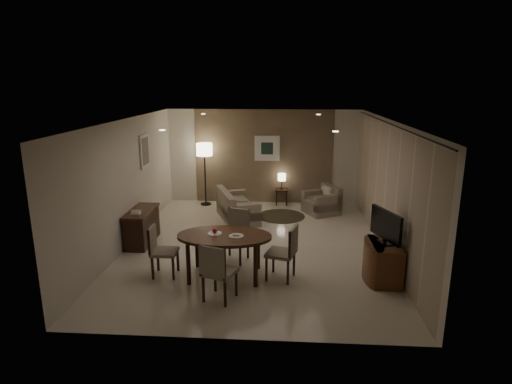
# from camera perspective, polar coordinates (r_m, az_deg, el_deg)

# --- Properties ---
(room_shell) EXTENTS (5.50, 7.00, 2.70)m
(room_shell) POSITION_cam_1_polar(r_m,az_deg,el_deg) (9.34, 0.08, 1.50)
(room_shell) COLOR beige
(room_shell) RESTS_ON ground
(taupe_accent) EXTENTS (3.96, 0.03, 2.70)m
(taupe_accent) POSITION_cam_1_polar(r_m,az_deg,el_deg) (12.36, 1.02, 4.72)
(taupe_accent) COLOR #78654B
(taupe_accent) RESTS_ON wall_back
(curtain_wall) EXTENTS (0.08, 6.70, 2.58)m
(curtain_wall) POSITION_cam_1_polar(r_m,az_deg,el_deg) (9.18, 16.86, 0.43)
(curtain_wall) COLOR #BCA892
(curtain_wall) RESTS_ON wall_right
(curtain_rod) EXTENTS (0.03, 6.80, 0.03)m
(curtain_rod) POSITION_cam_1_polar(r_m,az_deg,el_deg) (8.96, 17.48, 8.65)
(curtain_rod) COLOR black
(curtain_rod) RESTS_ON wall_right
(art_back_frame) EXTENTS (0.72, 0.03, 0.72)m
(art_back_frame) POSITION_cam_1_polar(r_m,az_deg,el_deg) (12.29, 1.49, 5.84)
(art_back_frame) COLOR silver
(art_back_frame) RESTS_ON wall_back
(art_back_canvas) EXTENTS (0.34, 0.01, 0.34)m
(art_back_canvas) POSITION_cam_1_polar(r_m,az_deg,el_deg) (12.27, 1.49, 5.83)
(art_back_canvas) COLOR #192E26
(art_back_canvas) RESTS_ON wall_back
(art_left_frame) EXTENTS (0.03, 0.60, 0.80)m
(art_left_frame) POSITION_cam_1_polar(r_m,az_deg,el_deg) (10.54, -14.61, 5.30)
(art_left_frame) COLOR silver
(art_left_frame) RESTS_ON wall_left
(art_left_canvas) EXTENTS (0.01, 0.46, 0.64)m
(art_left_canvas) POSITION_cam_1_polar(r_m,az_deg,el_deg) (10.54, -14.53, 5.30)
(art_left_canvas) COLOR gray
(art_left_canvas) RESTS_ON wall_left
(downlight_nl) EXTENTS (0.10, 0.10, 0.01)m
(downlight_nl) POSITION_cam_1_polar(r_m,az_deg,el_deg) (7.20, -12.40, 8.05)
(downlight_nl) COLOR white
(downlight_nl) RESTS_ON ceiling
(downlight_nr) EXTENTS (0.10, 0.10, 0.01)m
(downlight_nr) POSITION_cam_1_polar(r_m,az_deg,el_deg) (6.97, 10.55, 7.94)
(downlight_nr) COLOR white
(downlight_nr) RESTS_ON ceiling
(downlight_fl) EXTENTS (0.10, 0.10, 0.01)m
(downlight_fl) POSITION_cam_1_polar(r_m,az_deg,el_deg) (10.69, -7.04, 10.29)
(downlight_fl) COLOR white
(downlight_fl) RESTS_ON ceiling
(downlight_fr) EXTENTS (0.10, 0.10, 0.01)m
(downlight_fr) POSITION_cam_1_polar(r_m,az_deg,el_deg) (10.54, 8.34, 10.18)
(downlight_fr) COLOR white
(downlight_fr) RESTS_ON ceiling
(console_desk) EXTENTS (0.48, 1.20, 0.75)m
(console_desk) POSITION_cam_1_polar(r_m,az_deg,el_deg) (9.71, -14.95, -4.48)
(console_desk) COLOR #4C2B18
(console_desk) RESTS_ON floor
(telephone) EXTENTS (0.20, 0.14, 0.09)m
(telephone) POSITION_cam_1_polar(r_m,az_deg,el_deg) (9.31, -15.70, -2.60)
(telephone) COLOR white
(telephone) RESTS_ON console_desk
(tv_cabinet) EXTENTS (0.48, 0.90, 0.70)m
(tv_cabinet) POSITION_cam_1_polar(r_m,az_deg,el_deg) (8.03, 16.72, -8.89)
(tv_cabinet) COLOR brown
(tv_cabinet) RESTS_ON floor
(flat_tv) EXTENTS (0.36, 0.85, 0.60)m
(flat_tv) POSITION_cam_1_polar(r_m,az_deg,el_deg) (7.79, 16.93, -4.36)
(flat_tv) COLOR black
(flat_tv) RESTS_ON tv_cabinet
(dining_table) EXTENTS (1.70, 1.06, 0.80)m
(dining_table) POSITION_cam_1_polar(r_m,az_deg,el_deg) (7.83, -4.19, -8.49)
(dining_table) COLOR #4C2B18
(dining_table) RESTS_ON floor
(chair_near) EXTENTS (0.61, 0.61, 0.99)m
(chair_near) POSITION_cam_1_polar(r_m,az_deg,el_deg) (7.03, -4.86, -10.44)
(chair_near) COLOR gray
(chair_near) RESTS_ON floor
(chair_far) EXTENTS (0.61, 0.61, 1.01)m
(chair_far) POSITION_cam_1_polar(r_m,az_deg,el_deg) (8.45, -2.88, -5.94)
(chair_far) COLOR gray
(chair_far) RESTS_ON floor
(chair_left) EXTENTS (0.47, 0.47, 0.93)m
(chair_left) POSITION_cam_1_polar(r_m,az_deg,el_deg) (8.00, -12.07, -7.73)
(chair_left) COLOR gray
(chair_left) RESTS_ON floor
(chair_right) EXTENTS (0.60, 0.60, 0.99)m
(chair_right) POSITION_cam_1_polar(r_m,az_deg,el_deg) (7.72, 3.30, -8.06)
(chair_right) COLOR gray
(chair_right) RESTS_ON floor
(plate_a) EXTENTS (0.26, 0.26, 0.02)m
(plate_a) POSITION_cam_1_polar(r_m,az_deg,el_deg) (7.76, -5.52, -5.53)
(plate_a) COLOR white
(plate_a) RESTS_ON dining_table
(plate_b) EXTENTS (0.26, 0.26, 0.02)m
(plate_b) POSITION_cam_1_polar(r_m,az_deg,el_deg) (7.61, -2.65, -5.88)
(plate_b) COLOR white
(plate_b) RESTS_ON dining_table
(fruit_apple) EXTENTS (0.09, 0.09, 0.09)m
(fruit_apple) POSITION_cam_1_polar(r_m,az_deg,el_deg) (7.74, -5.53, -5.16)
(fruit_apple) COLOR #A7132C
(fruit_apple) RESTS_ON plate_a
(napkin) EXTENTS (0.12, 0.08, 0.03)m
(napkin) POSITION_cam_1_polar(r_m,az_deg,el_deg) (7.60, -2.65, -5.72)
(napkin) COLOR white
(napkin) RESTS_ON plate_b
(round_rug) EXTENTS (1.25, 1.25, 0.01)m
(round_rug) POSITION_cam_1_polar(r_m,az_deg,el_deg) (11.34, 3.35, -3.21)
(round_rug) COLOR #3B3221
(round_rug) RESTS_ON floor
(sofa) EXTENTS (1.77, 1.30, 0.75)m
(sofa) POSITION_cam_1_polar(r_m,az_deg,el_deg) (10.99, -2.46, -1.76)
(sofa) COLOR gray
(sofa) RESTS_ON floor
(armchair) EXTENTS (1.08, 1.10, 0.74)m
(armchair) POSITION_cam_1_polar(r_m,az_deg,el_deg) (11.60, 8.71, -1.07)
(armchair) COLOR gray
(armchair) RESTS_ON floor
(side_table) EXTENTS (0.36, 0.36, 0.46)m
(side_table) POSITION_cam_1_polar(r_m,az_deg,el_deg) (12.36, 3.42, -0.63)
(side_table) COLOR black
(side_table) RESTS_ON floor
(table_lamp) EXTENTS (0.22, 0.22, 0.50)m
(table_lamp) POSITION_cam_1_polar(r_m,az_deg,el_deg) (12.24, 3.46, 1.53)
(table_lamp) COLOR #FFEAC1
(table_lamp) RESTS_ON side_table
(floor_lamp) EXTENTS (0.45, 0.45, 1.78)m
(floor_lamp) POSITION_cam_1_polar(r_m,az_deg,el_deg) (12.26, -6.81, 2.34)
(floor_lamp) COLOR #FFE5B7
(floor_lamp) RESTS_ON floor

